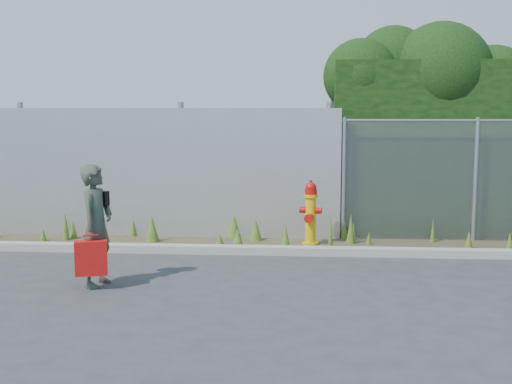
% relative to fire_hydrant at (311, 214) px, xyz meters
% --- Properties ---
extents(ground, '(80.00, 80.00, 0.00)m').
position_rel_fire_hydrant_xyz_m(ground, '(-0.50, -2.46, -0.51)').
color(ground, '#343336').
rests_on(ground, ground).
extents(curb, '(16.00, 0.22, 0.12)m').
position_rel_fire_hydrant_xyz_m(curb, '(-0.50, -0.66, -0.45)').
color(curb, gray).
rests_on(curb, ground).
extents(weed_strip, '(16.00, 1.31, 0.54)m').
position_rel_fire_hydrant_xyz_m(weed_strip, '(-0.17, 0.01, -0.39)').
color(weed_strip, '#403724').
rests_on(weed_strip, ground).
extents(corrugated_fence, '(8.50, 0.21, 2.30)m').
position_rel_fire_hydrant_xyz_m(corrugated_fence, '(-3.75, 0.55, 0.59)').
color(corrugated_fence, '#BBBDC3').
rests_on(corrugated_fence, ground).
extents(fire_hydrant, '(0.35, 0.32, 1.06)m').
position_rel_fire_hydrant_xyz_m(fire_hydrant, '(0.00, 0.00, 0.00)').
color(fire_hydrant, gold).
rests_on(fire_hydrant, ground).
extents(woman, '(0.45, 0.61, 1.51)m').
position_rel_fire_hydrant_xyz_m(woman, '(-2.67, -2.53, 0.24)').
color(woman, '#106B4E').
rests_on(woman, ground).
extents(red_tote_bag, '(0.38, 0.14, 0.50)m').
position_rel_fire_hydrant_xyz_m(red_tote_bag, '(-2.67, -2.77, -0.11)').
color(red_tote_bag, '#BC0A11').
extents(black_shoulder_bag, '(0.25, 0.10, 0.18)m').
position_rel_fire_hydrant_xyz_m(black_shoulder_bag, '(-2.68, -2.38, 0.56)').
color(black_shoulder_bag, black).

